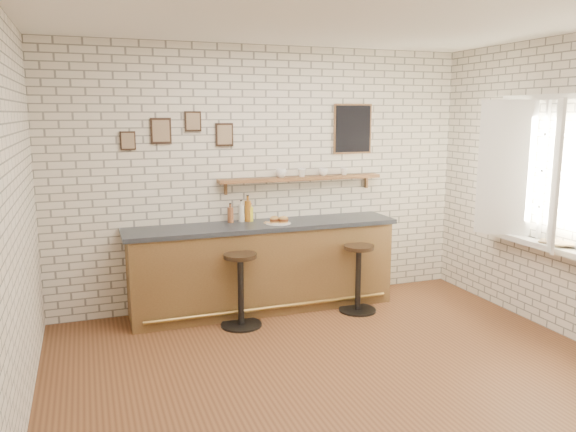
% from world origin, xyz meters
% --- Properties ---
extents(ground, '(5.00, 5.00, 0.00)m').
position_xyz_m(ground, '(0.00, 0.00, 0.00)').
color(ground, brown).
rests_on(ground, ground).
extents(bar_counter, '(3.10, 0.65, 1.01)m').
position_xyz_m(bar_counter, '(-0.14, 1.70, 0.51)').
color(bar_counter, brown).
rests_on(bar_counter, ground).
extents(sandwich_plate, '(0.28, 0.28, 0.01)m').
position_xyz_m(sandwich_plate, '(0.02, 1.64, 1.02)').
color(sandwich_plate, white).
rests_on(sandwich_plate, bar_counter).
extents(ciabatta_sandwich, '(0.23, 0.16, 0.07)m').
position_xyz_m(ciabatta_sandwich, '(0.03, 1.64, 1.06)').
color(ciabatta_sandwich, tan).
rests_on(ciabatta_sandwich, sandwich_plate).
extents(potato_chips, '(0.26, 0.19, 0.00)m').
position_xyz_m(potato_chips, '(-0.00, 1.63, 1.02)').
color(potato_chips, '#F1AD55').
rests_on(potato_chips, sandwich_plate).
extents(bitters_bottle_brown, '(0.07, 0.07, 0.22)m').
position_xyz_m(bitters_bottle_brown, '(-0.47, 1.89, 1.10)').
color(bitters_bottle_brown, brown).
rests_on(bitters_bottle_brown, bar_counter).
extents(bitters_bottle_white, '(0.07, 0.07, 0.25)m').
position_xyz_m(bitters_bottle_white, '(-0.34, 1.89, 1.11)').
color(bitters_bottle_white, silver).
rests_on(bitters_bottle_white, bar_counter).
extents(bitters_bottle_amber, '(0.07, 0.07, 0.31)m').
position_xyz_m(bitters_bottle_amber, '(-0.26, 1.89, 1.14)').
color(bitters_bottle_amber, '#935817').
rests_on(bitters_bottle_amber, bar_counter).
extents(condiment_bottle_yellow, '(0.07, 0.07, 0.21)m').
position_xyz_m(condiment_bottle_yellow, '(-0.23, 1.89, 1.10)').
color(condiment_bottle_yellow, yellow).
rests_on(condiment_bottle_yellow, bar_counter).
extents(bar_stool_left, '(0.44, 0.44, 0.79)m').
position_xyz_m(bar_stool_left, '(-0.53, 1.27, 0.42)').
color(bar_stool_left, black).
rests_on(bar_stool_left, ground).
extents(bar_stool_right, '(0.44, 0.44, 0.77)m').
position_xyz_m(bar_stool_right, '(0.85, 1.26, 0.41)').
color(bar_stool_right, black).
rests_on(bar_stool_right, ground).
extents(wall_shelf, '(2.00, 0.18, 0.18)m').
position_xyz_m(wall_shelf, '(0.40, 1.90, 1.48)').
color(wall_shelf, brown).
rests_on(wall_shelf, ground).
extents(shelf_cup_a, '(0.18, 0.18, 0.10)m').
position_xyz_m(shelf_cup_a, '(0.15, 1.90, 1.55)').
color(shelf_cup_a, white).
rests_on(shelf_cup_a, wall_shelf).
extents(shelf_cup_b, '(0.14, 0.14, 0.10)m').
position_xyz_m(shelf_cup_b, '(0.41, 1.90, 1.55)').
color(shelf_cup_b, white).
rests_on(shelf_cup_b, wall_shelf).
extents(shelf_cup_c, '(0.16, 0.16, 0.09)m').
position_xyz_m(shelf_cup_c, '(0.68, 1.90, 1.55)').
color(shelf_cup_c, white).
rests_on(shelf_cup_c, wall_shelf).
extents(shelf_cup_d, '(0.11, 0.11, 0.09)m').
position_xyz_m(shelf_cup_d, '(0.96, 1.90, 1.54)').
color(shelf_cup_d, white).
rests_on(shelf_cup_d, wall_shelf).
extents(back_wall_decor, '(2.96, 0.02, 0.56)m').
position_xyz_m(back_wall_decor, '(0.23, 1.98, 2.05)').
color(back_wall_decor, black).
rests_on(back_wall_decor, ground).
extents(window_sill, '(0.20, 1.35, 0.06)m').
position_xyz_m(window_sill, '(2.40, 0.30, 0.90)').
color(window_sill, white).
rests_on(window_sill, ground).
extents(casement_window, '(0.40, 1.30, 1.56)m').
position_xyz_m(casement_window, '(2.36, 0.30, 1.65)').
color(casement_window, white).
rests_on(casement_window, ground).
extents(book_lower, '(0.28, 0.30, 0.02)m').
position_xyz_m(book_lower, '(2.38, 0.04, 0.94)').
color(book_lower, tan).
rests_on(book_lower, window_sill).
extents(book_upper, '(0.30, 0.31, 0.02)m').
position_xyz_m(book_upper, '(2.38, 0.00, 0.96)').
color(book_upper, tan).
rests_on(book_upper, book_lower).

